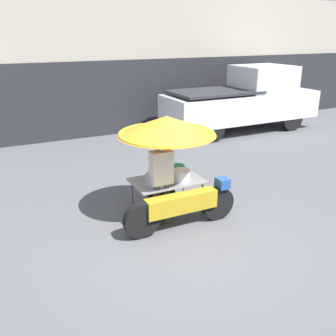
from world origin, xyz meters
The scene contains 5 objects.
ground_plane centered at (0.00, 0.00, 0.00)m, with size 36.00×36.00×0.00m, color #56565B.
shopfront_building centered at (0.00, 7.94, 2.20)m, with size 28.00×2.06×4.43m.
vendor_motorcycle_cart centered at (0.11, 0.76, 1.41)m, with size 2.11×1.74×1.88m.
vendor_person centered at (-0.14, 0.57, 0.87)m, with size 0.38×0.22×1.57m.
pickup_truck centered at (5.33, 5.45, 1.04)m, with size 5.42×1.81×2.17m.
Camera 1 is at (-2.70, -4.86, 3.24)m, focal length 40.00 mm.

